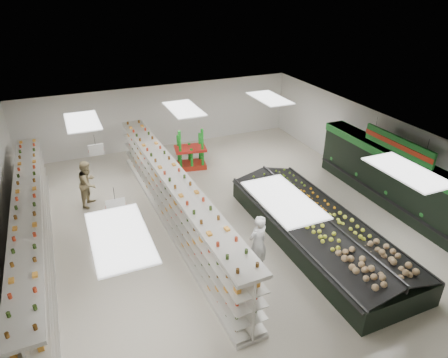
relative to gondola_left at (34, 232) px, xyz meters
name	(u,v)px	position (x,y,z in m)	size (l,w,h in m)	color
floor	(221,223)	(6.15, -0.57, -0.90)	(16.00, 16.00, 0.00)	beige
ceiling	(221,142)	(6.15, -0.57, 2.30)	(14.00, 16.00, 0.02)	white
wall_back	(161,116)	(6.15, 7.43, 0.70)	(14.00, 0.02, 3.20)	silver
wall_right	(380,153)	(13.15, -0.57, 0.70)	(0.02, 16.00, 3.20)	silver
produce_wall_case	(396,178)	(12.68, -2.07, 0.34)	(0.93, 8.00, 2.20)	black
aisle_sign_near	(116,206)	(2.35, -2.57, 1.85)	(0.52, 0.06, 0.75)	white
aisle_sign_far	(96,150)	(2.35, 1.43, 1.85)	(0.52, 0.06, 0.75)	white
hortifruti_banner	(398,145)	(12.39, -2.07, 1.75)	(0.12, 3.20, 0.95)	#1C6924
gondola_left	(34,232)	(0.00, 0.00, 0.00)	(0.88, 11.36, 1.97)	silver
gondola_center	(174,201)	(4.59, 0.09, 0.04)	(1.29, 11.85, 2.05)	silver
produce_island	(317,228)	(8.70, -2.80, -0.38)	(2.87, 7.76, 1.16)	black
soda_endcap	(190,150)	(6.64, 4.33, -0.03)	(1.54, 1.17, 1.80)	#B22714
shopper_main	(258,243)	(6.19, -3.30, 0.04)	(0.69, 0.45, 1.89)	silver
shopper_background	(88,183)	(1.95, 2.69, 0.02)	(0.90, 0.56, 1.85)	tan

